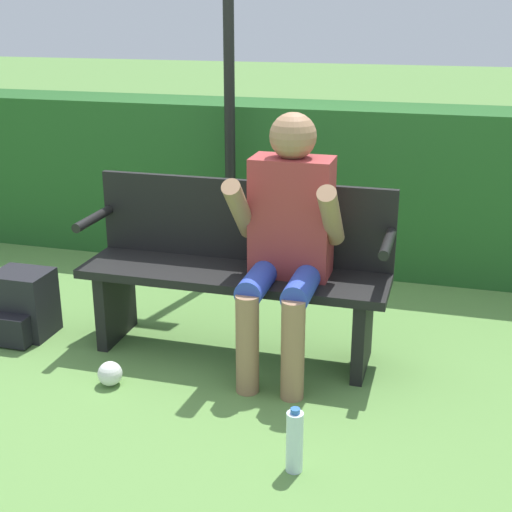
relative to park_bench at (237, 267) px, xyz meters
name	(u,v)px	position (x,y,z in m)	size (l,w,h in m)	color
ground_plane	(234,352)	(0.00, -0.06, -0.46)	(40.00, 40.00, 0.00)	#5B8942
hedge_back	(298,184)	(0.00, 1.48, 0.09)	(12.00, 0.54, 1.12)	#235623
park_bench	(237,267)	(0.00, 0.00, 0.00)	(1.59, 0.42, 0.89)	black
person_seated	(287,232)	(0.29, -0.11, 0.25)	(0.53, 0.58, 1.27)	#993333
backpack	(23,306)	(-1.19, -0.18, -0.29)	(0.30, 0.34, 0.37)	black
water_bottle	(295,441)	(0.53, -0.98, -0.33)	(0.07, 0.07, 0.28)	silver
signpost	(229,84)	(-0.37, 1.07, 0.81)	(0.35, 0.09, 2.28)	black
litter_crumple	(110,374)	(-0.48, -0.56, -0.40)	(0.12, 0.12, 0.12)	silver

